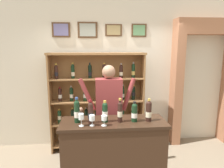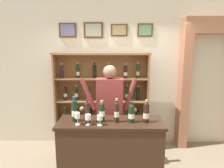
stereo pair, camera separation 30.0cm
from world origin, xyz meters
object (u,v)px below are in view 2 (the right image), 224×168
(wine_glass_center, at_px, (100,118))
(wine_glass_left, at_px, (77,116))
(wine_shelf, at_px, (102,99))
(tasting_bottle_rosso, at_px, (131,113))
(tasting_bottle_vin_santo, at_px, (75,110))
(tasting_bottle_riserva, at_px, (117,112))
(tasting_counter, at_px, (111,156))
(tasting_bottle_bianco, at_px, (87,112))
(wine_glass_spare, at_px, (88,118))
(tasting_bottle_prosecco, at_px, (146,112))
(tasting_bottle_chianti, at_px, (102,111))
(shopkeeper, at_px, (110,106))

(wine_glass_center, relative_size, wine_glass_left, 0.83)
(wine_shelf, relative_size, tasting_bottle_rosso, 6.91)
(wine_glass_left, bearing_deg, tasting_bottle_vin_santo, 114.99)
(tasting_bottle_vin_santo, height_order, tasting_bottle_riserva, tasting_bottle_vin_santo)
(tasting_counter, relative_size, tasting_bottle_bianco, 4.54)
(tasting_counter, xyz_separation_m, wine_glass_spare, (-0.29, -0.13, 0.62))
(tasting_bottle_prosecco, bearing_deg, tasting_bottle_vin_santo, 178.03)
(tasting_counter, relative_size, wine_glass_spare, 10.16)
(tasting_bottle_prosecco, relative_size, wine_glass_left, 1.89)
(wine_shelf, xyz_separation_m, tasting_bottle_chianti, (0.09, -1.26, 0.17))
(tasting_bottle_riserva, xyz_separation_m, tasting_bottle_rosso, (0.20, 0.00, -0.02))
(wine_glass_spare, bearing_deg, wine_glass_center, -4.64)
(tasting_bottle_bianco, bearing_deg, wine_glass_left, -141.96)
(tasting_bottle_riserva, relative_size, wine_glass_center, 2.40)
(tasting_bottle_rosso, bearing_deg, wine_glass_center, -164.77)
(tasting_bottle_chianti, distance_m, wine_glass_center, 0.14)
(shopkeeper, bearing_deg, tasting_bottle_bianco, -115.41)
(tasting_bottle_prosecco, bearing_deg, tasting_counter, 176.28)
(tasting_bottle_vin_santo, distance_m, wine_glass_center, 0.39)
(tasting_counter, height_order, shopkeeper, shopkeeper)
(tasting_bottle_vin_santo, height_order, tasting_bottle_rosso, tasting_bottle_vin_santo)
(tasting_bottle_riserva, relative_size, wine_glass_left, 1.99)
(shopkeeper, xyz_separation_m, wine_glass_center, (-0.11, -0.70, 0.05))
(tasting_bottle_riserva, bearing_deg, wine_glass_left, -168.94)
(tasting_counter, bearing_deg, wine_glass_spare, -155.24)
(tasting_bottle_bianco, xyz_separation_m, tasting_bottle_rosso, (0.59, 0.01, -0.02))
(tasting_bottle_vin_santo, height_order, tasting_bottle_bianco, tasting_bottle_vin_santo)
(tasting_bottle_bianco, height_order, wine_glass_left, tasting_bottle_bianco)
(wine_shelf, bearing_deg, tasting_bottle_rosso, -69.32)
(shopkeeper, xyz_separation_m, tasting_bottle_chianti, (-0.09, -0.57, 0.09))
(tasting_bottle_vin_santo, distance_m, tasting_bottle_rosso, 0.77)
(wine_shelf, distance_m, wine_glass_left, 1.40)
(wine_shelf, bearing_deg, wine_glass_spare, -93.61)
(shopkeeper, distance_m, wine_glass_center, 0.71)
(tasting_bottle_bianco, relative_size, wine_glass_spare, 2.24)
(wine_glass_left, bearing_deg, wine_shelf, 80.78)
(tasting_bottle_vin_santo, bearing_deg, wine_glass_center, -22.69)
(tasting_counter, distance_m, tasting_bottle_rosso, 0.71)
(wine_shelf, distance_m, tasting_bottle_bianco, 1.30)
(wine_shelf, relative_size, wine_glass_center, 14.19)
(tasting_bottle_riserva, bearing_deg, wine_glass_center, -152.68)
(tasting_bottle_rosso, xyz_separation_m, wine_glass_left, (-0.71, -0.10, -0.01))
(wine_shelf, height_order, tasting_bottle_prosecco, wine_shelf)
(wine_glass_spare, bearing_deg, wine_shelf, 86.39)
(wine_glass_center, xyz_separation_m, wine_glass_left, (-0.29, 0.01, 0.02))
(tasting_bottle_chianti, distance_m, tasting_bottle_riserva, 0.20)
(wine_glass_spare, distance_m, wine_glass_center, 0.15)
(tasting_bottle_rosso, xyz_separation_m, wine_glass_center, (-0.42, -0.11, -0.04))
(wine_shelf, bearing_deg, tasting_bottle_bianco, -94.70)
(tasting_bottle_prosecco, bearing_deg, wine_glass_spare, -172.41)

